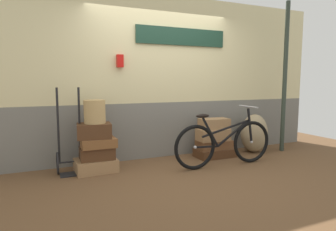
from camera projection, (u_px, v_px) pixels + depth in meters
ground at (180, 170)px, 4.50m from camera, size 8.48×5.20×0.06m
station_building at (160, 77)px, 5.11m from camera, size 6.48×0.74×2.78m
suitcase_0 at (96, 165)px, 4.33m from camera, size 0.61×0.48×0.18m
suitcase_1 at (97, 152)px, 4.34m from camera, size 0.51×0.42×0.19m
suitcase_2 at (98, 142)px, 4.29m from camera, size 0.50×0.39×0.13m
suitcase_3 at (94, 131)px, 4.27m from camera, size 0.51×0.40×0.22m
suitcase_4 at (215, 153)px, 5.17m from camera, size 0.68×0.41×0.15m
suitcase_5 at (214, 144)px, 5.17m from camera, size 0.61×0.40×0.15m
suitcase_6 at (213, 135)px, 5.09m from camera, size 0.55×0.34×0.20m
suitcase_7 at (214, 124)px, 5.10m from camera, size 0.53×0.33×0.18m
wicker_basket at (95, 112)px, 4.25m from camera, size 0.31×0.31×0.34m
luggage_trolley at (70, 154)px, 4.23m from camera, size 0.38×0.38×1.24m
burlap_sack at (254, 133)px, 5.48m from camera, size 0.52×0.44×0.72m
bicycle at (224, 143)px, 4.58m from camera, size 1.72×0.46×0.94m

